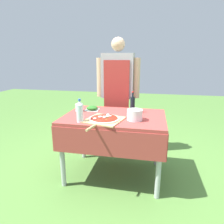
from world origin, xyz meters
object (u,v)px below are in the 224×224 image
(herb_container, at_px, (92,108))
(mixing_tub, at_px, (135,115))
(prep_table, at_px, (114,124))
(oil_bottle, at_px, (132,104))
(person_cook, at_px, (118,87))
(water_bottle, at_px, (80,111))
(pizza_on_peel, at_px, (104,119))
(sauce_jar, at_px, (79,108))

(herb_container, distance_m, mixing_tub, 0.65)
(prep_table, distance_m, oil_bottle, 0.33)
(person_cook, bearing_deg, water_bottle, 78.95)
(oil_bottle, relative_size, herb_container, 1.43)
(person_cook, bearing_deg, prep_table, 98.28)
(pizza_on_peel, bearing_deg, prep_table, 83.92)
(mixing_tub, bearing_deg, person_cook, 111.88)
(prep_table, height_order, water_bottle, water_bottle)
(sauce_jar, bearing_deg, pizza_on_peel, -38.29)
(person_cook, distance_m, pizza_on_peel, 0.93)
(oil_bottle, height_order, mixing_tub, oil_bottle)
(pizza_on_peel, height_order, mixing_tub, mixing_tub)
(oil_bottle, bearing_deg, mixing_tub, -79.33)
(pizza_on_peel, relative_size, sauce_jar, 5.95)
(water_bottle, height_order, sauce_jar, water_bottle)
(prep_table, bearing_deg, oil_bottle, 41.14)
(prep_table, distance_m, herb_container, 0.39)
(prep_table, xyz_separation_m, mixing_tub, (0.25, -0.13, 0.17))
(prep_table, xyz_separation_m, person_cook, (-0.08, 0.69, 0.34))
(prep_table, height_order, person_cook, person_cook)
(herb_container, distance_m, sauce_jar, 0.17)
(water_bottle, relative_size, herb_container, 1.32)
(oil_bottle, distance_m, herb_container, 0.52)
(prep_table, bearing_deg, person_cook, 96.94)
(oil_bottle, relative_size, mixing_tub, 1.58)
(herb_container, bearing_deg, person_cook, 64.91)
(herb_container, relative_size, mixing_tub, 1.11)
(person_cook, distance_m, water_bottle, 1.03)
(oil_bottle, bearing_deg, herb_container, 178.80)
(pizza_on_peel, distance_m, herb_container, 0.46)
(prep_table, xyz_separation_m, oil_bottle, (0.19, 0.17, 0.21))
(herb_container, bearing_deg, sauce_jar, -152.03)
(pizza_on_peel, bearing_deg, water_bottle, -143.68)
(mixing_tub, bearing_deg, sauce_jar, 162.08)
(pizza_on_peel, height_order, herb_container, herb_container)
(oil_bottle, bearing_deg, prep_table, -138.86)
(prep_table, bearing_deg, herb_container, 151.41)
(person_cook, height_order, mixing_tub, person_cook)
(pizza_on_peel, relative_size, herb_container, 3.10)
(prep_table, height_order, mixing_tub, mixing_tub)
(oil_bottle, height_order, sauce_jar, oil_bottle)
(mixing_tub, bearing_deg, water_bottle, -162.10)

